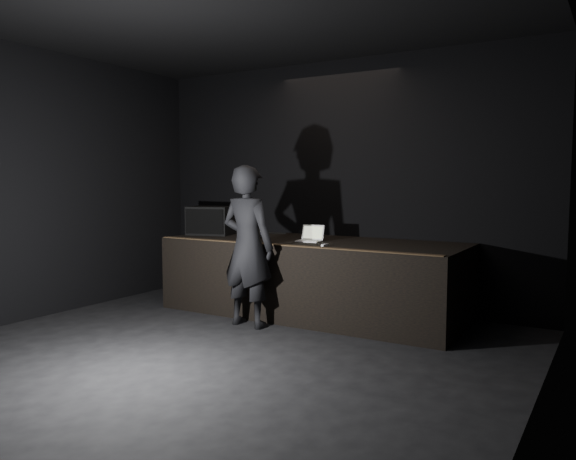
# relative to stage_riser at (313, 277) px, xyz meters

# --- Properties ---
(ground) EXTENTS (7.00, 7.00, 0.00)m
(ground) POSITION_rel_stage_riser_xyz_m (0.00, -2.73, -0.50)
(ground) COLOR black
(ground) RESTS_ON ground
(room_walls) EXTENTS (6.10, 7.10, 3.52)m
(room_walls) POSITION_rel_stage_riser_xyz_m (0.00, -2.73, 1.52)
(room_walls) COLOR black
(room_walls) RESTS_ON ground
(stage_riser) EXTENTS (4.00, 1.50, 1.00)m
(stage_riser) POSITION_rel_stage_riser_xyz_m (0.00, 0.00, 0.00)
(stage_riser) COLOR black
(stage_riser) RESTS_ON ground
(riser_lip) EXTENTS (3.92, 0.10, 0.01)m
(riser_lip) POSITION_rel_stage_riser_xyz_m (0.00, -0.71, 0.51)
(riser_lip) COLOR brown
(riser_lip) RESTS_ON stage_riser
(stage_monitor) EXTENTS (0.72, 0.60, 0.42)m
(stage_monitor) POSITION_rel_stage_riser_xyz_m (-1.67, -0.08, 0.71)
(stage_monitor) COLOR black
(stage_monitor) RESTS_ON stage_riser
(cable) EXTENTS (0.79, 0.17, 0.02)m
(cable) POSITION_rel_stage_riser_xyz_m (-1.17, 0.52, 0.51)
(cable) COLOR black
(cable) RESTS_ON stage_riser
(laptop) EXTENTS (0.33, 0.30, 0.21)m
(laptop) POSITION_rel_stage_riser_xyz_m (0.04, -0.13, 0.55)
(laptop) COLOR white
(laptop) RESTS_ON stage_riser
(beer_can) EXTENTS (0.06, 0.06, 0.14)m
(beer_can) POSITION_rel_stage_riser_xyz_m (-0.62, -0.37, 0.57)
(beer_can) COLOR silver
(beer_can) RESTS_ON stage_riser
(plastic_cup) EXTENTS (0.07, 0.07, 0.09)m
(plastic_cup) POSITION_rel_stage_riser_xyz_m (-0.38, 0.36, 0.54)
(plastic_cup) COLOR white
(plastic_cup) RESTS_ON stage_riser
(wii_remote) EXTENTS (0.03, 0.14, 0.03)m
(wii_remote) POSITION_rel_stage_riser_xyz_m (0.45, -0.52, 0.51)
(wii_remote) COLOR white
(wii_remote) RESTS_ON stage_riser
(person) EXTENTS (0.75, 0.51, 1.98)m
(person) POSITION_rel_stage_riser_xyz_m (-0.39, -0.95, 0.49)
(person) COLOR black
(person) RESTS_ON ground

